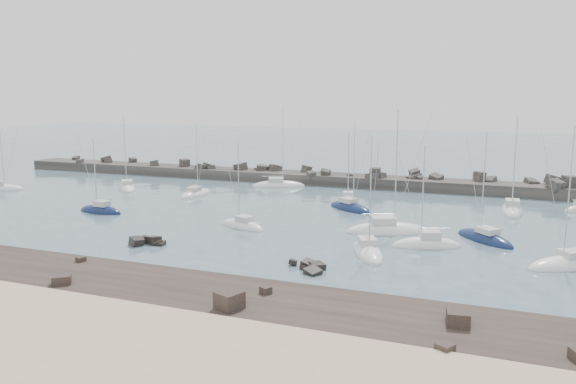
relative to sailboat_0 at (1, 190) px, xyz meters
The scene contains 20 objects.
ground 49.72m from the sailboat_0, 13.09° to the right, with size 400.00×400.00×0.00m, color #486271.
sand_strip 64.93m from the sailboat_0, 41.78° to the right, with size 140.00×14.00×1.00m, color #C9AF8B.
rock_shelf 58.62m from the sailboat_0, 34.56° to the right, with size 140.00×12.00×1.98m.
rock_cluster_near 48.34m from the sailboat_0, 24.83° to the right, with size 3.84×3.08×1.50m.
rock_cluster_far 67.21m from the sailboat_0, 19.42° to the right, with size 4.05×3.40×1.58m.
breakwater 49.34m from the sailboat_0, 32.85° to the left, with size 115.00×7.23×5.01m.
sailboat_0 is the anchor object (origin of this frame).
sailboat_1 21.15m from the sailboat_0, 24.57° to the left, with size 7.47×8.01×13.28m.
sailboat_2 29.24m from the sailboat_0, 17.24° to the right, with size 7.10×2.62×11.33m.
sailboat_3 34.23m from the sailboat_0, 13.21° to the left, with size 2.84×8.00×12.43m.
sailboat_4 47.31m from the sailboat_0, 25.99° to the left, with size 9.71×6.32×14.58m.
sailboat_5 50.91m from the sailboat_0, 10.71° to the right, with size 7.38×4.64×11.28m.
sailboat_6 58.85m from the sailboat_0, 10.94° to the left, with size 3.74×7.45×11.42m.
sailboat_7 67.37m from the sailboat_0, ahead, with size 10.27×6.42×15.56m.
sailboat_8 59.84m from the sailboat_0, ahead, with size 8.32×6.93×13.22m.
sailboat_9 73.05m from the sailboat_0, ahead, with size 7.73×4.68×11.95m.
sailboat_10 81.84m from the sailboat_0, ahead, with size 3.10×9.08×14.31m.
sailboat_11 86.79m from the sailboat_0, ahead, with size 8.97×7.76×14.29m.
sailboat_13 78.20m from the sailboat_0, ahead, with size 7.62×7.61×13.00m.
sailboat_14 68.77m from the sailboat_0, 12.89° to the right, with size 5.78×8.62×13.14m.
Camera 1 is at (31.03, -58.71, 16.09)m, focal length 35.00 mm.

